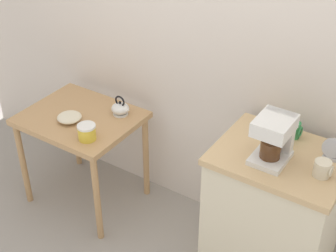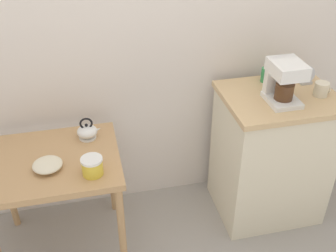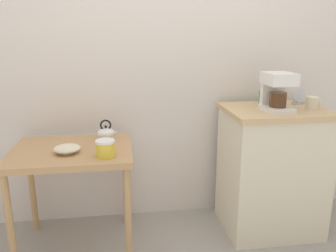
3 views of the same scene
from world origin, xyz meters
The scene contains 11 objects.
ground_plane centered at (0.00, 0.00, 0.00)m, with size 8.00×8.00×0.00m, color gray.
back_wall centered at (0.10, 0.45, 1.40)m, with size 4.40×0.10×2.80m, color silver.
wooden_table centered at (-0.68, 0.00, 0.63)m, with size 0.77×0.63×0.72m.
kitchen_counter centered at (0.73, 0.06, 0.47)m, with size 0.71×0.57×0.93m.
bowl_stoneware centered at (-0.70, -0.09, 0.75)m, with size 0.16×0.16×0.05m.
teakettle centered at (-0.46, 0.17, 0.77)m, with size 0.15×0.12×0.14m.
canister_enamel centered at (-0.46, -0.18, 0.78)m, with size 0.12×0.12×0.10m.
coffee_maker centered at (0.70, 0.00, 1.08)m, with size 0.18×0.22×0.26m.
mug_small_cream centered at (0.97, 0.00, 0.98)m, with size 0.09×0.09×0.09m.
mug_tall_green centered at (0.72, 0.25, 0.98)m, with size 0.08×0.07×0.09m.
table_clock centered at (0.96, 0.17, 0.99)m, with size 0.11×0.05×0.12m.
Camera 1 is at (1.40, -2.08, 2.54)m, focal length 53.35 mm.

